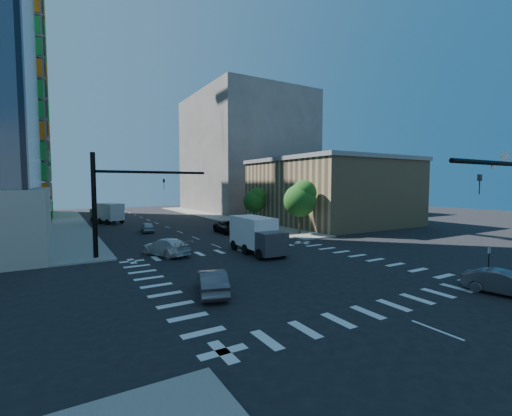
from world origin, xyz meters
TOP-DOWN VIEW (x-y plane):
  - ground at (0.00, 0.00)m, footprint 160.00×160.00m
  - road_markings at (0.00, 0.00)m, footprint 20.00×20.00m
  - sidewalk_ne at (12.50, 40.00)m, footprint 5.00×60.00m
  - sidewalk_nw at (-12.50, 40.00)m, footprint 5.00×60.00m
  - commercial_building at (25.00, 22.00)m, footprint 20.50×22.50m
  - bg_building_ne at (27.00, 55.00)m, footprint 24.00×30.00m
  - signal_mast_nw at (-10.00, 11.50)m, footprint 10.20×0.40m
  - tree_south at (12.63, 13.90)m, footprint 4.16×4.16m
  - tree_north at (12.93, 25.90)m, footprint 3.54×3.52m
  - no_parking_sign at (10.70, -9.00)m, footprint 0.30×0.06m
  - car_nb_right at (8.02, -11.13)m, footprint 2.48×4.50m
  - car_nb_far at (5.30, 19.89)m, footprint 2.93×5.82m
  - car_sb_near at (-5.88, 9.93)m, footprint 4.04×5.81m
  - car_sb_mid at (-3.78, 26.20)m, footprint 2.11×4.12m
  - car_sb_cross at (-6.59, -2.31)m, footprint 2.77×4.68m
  - box_truck_near at (1.75, 6.36)m, footprint 2.93×6.46m
  - box_truck_far at (-7.12, 40.70)m, footprint 4.71×6.82m

SIDE VIEW (x-z plane):
  - ground at x=0.00m, z-range 0.00..0.00m
  - road_markings at x=0.00m, z-range 0.00..0.01m
  - sidewalk_ne at x=12.50m, z-range 0.00..0.15m
  - sidewalk_nw at x=-12.50m, z-range 0.00..0.15m
  - car_sb_mid at x=-3.78m, z-range 0.00..1.34m
  - car_nb_right at x=8.02m, z-range 0.00..1.40m
  - car_sb_cross at x=-6.59m, z-range 0.00..1.46m
  - car_sb_near at x=-5.88m, z-range 0.00..1.56m
  - car_nb_far at x=5.30m, z-range 0.00..1.58m
  - no_parking_sign at x=10.70m, z-range 0.28..2.48m
  - box_truck_far at x=-7.12m, z-range -0.19..3.11m
  - box_truck_near at x=1.75m, z-range -0.19..3.15m
  - tree_north at x=12.93m, z-range 1.10..6.88m
  - tree_south at x=12.63m, z-range 1.27..8.10m
  - commercial_building at x=25.00m, z-range 0.01..10.61m
  - signal_mast_nw at x=-10.00m, z-range 0.99..9.99m
  - bg_building_ne at x=27.00m, z-range 0.00..28.00m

